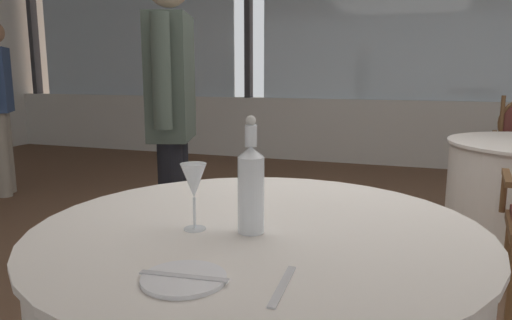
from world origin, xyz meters
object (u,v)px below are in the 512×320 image
Objects in this scene: side_plate at (184,279)px; water_bottle at (251,187)px; wine_glass at (194,182)px; diner_person_1 at (172,111)px.

water_bottle is at bearing 84.95° from side_plate.
side_plate is 0.37m from wine_glass.
wine_glass is at bearing -169.31° from water_bottle.
diner_person_1 is (-0.63, 1.03, 0.11)m from wine_glass.
side_plate is 0.97× the size of wine_glass.
water_bottle reaches higher than wine_glass.
side_plate is at bearing 101.63° from diner_person_1.
water_bottle is (0.03, 0.35, 0.13)m from side_plate.
water_bottle is 0.17m from wine_glass.
side_plate is 0.57× the size of water_bottle.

